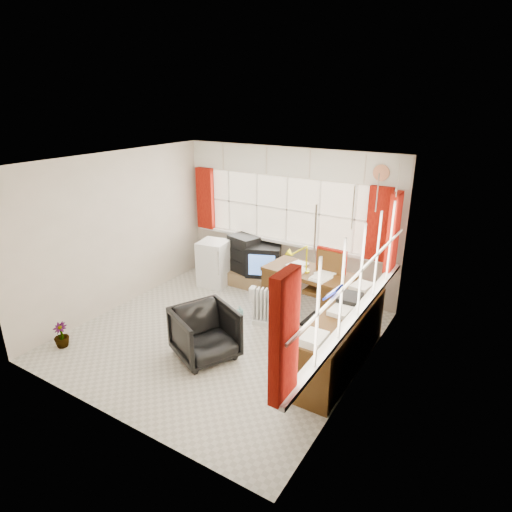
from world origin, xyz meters
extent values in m
plane|color=beige|center=(0.00, 0.00, 0.00)|extent=(4.00, 4.00, 0.00)
plane|color=beige|center=(0.00, 2.00, 1.25)|extent=(4.00, 0.00, 4.00)
plane|color=beige|center=(0.00, -2.00, 1.25)|extent=(4.00, 0.00, 4.00)
plane|color=beige|center=(-2.00, 0.00, 1.25)|extent=(0.00, 4.00, 4.00)
plane|color=beige|center=(2.00, 0.00, 1.25)|extent=(0.00, 4.00, 4.00)
plane|color=white|center=(0.00, 0.00, 2.50)|extent=(4.00, 4.00, 0.00)
plane|color=beige|center=(0.00, 1.98, 1.45)|extent=(3.60, 0.00, 3.60)
cube|color=white|center=(0.00, 1.94, 0.87)|extent=(3.70, 0.12, 0.05)
cube|color=white|center=(-1.20, 1.97, 1.45)|extent=(0.03, 0.02, 1.10)
cube|color=white|center=(-0.60, 1.97, 1.45)|extent=(0.03, 0.02, 1.10)
cube|color=white|center=(0.00, 1.97, 1.45)|extent=(0.03, 0.02, 1.10)
cube|color=white|center=(0.60, 1.97, 1.45)|extent=(0.03, 0.02, 1.10)
cube|color=white|center=(1.20, 1.97, 1.45)|extent=(0.03, 0.02, 1.10)
plane|color=beige|center=(1.98, 0.00, 1.45)|extent=(0.00, 3.60, 3.60)
cube|color=white|center=(1.94, 0.00, 0.87)|extent=(0.12, 3.70, 0.05)
cube|color=white|center=(1.97, -1.20, 1.45)|extent=(0.02, 0.03, 1.10)
cube|color=white|center=(1.97, -0.60, 1.45)|extent=(0.02, 0.03, 1.10)
cube|color=white|center=(1.97, 0.00, 1.45)|extent=(0.02, 0.03, 1.10)
cube|color=white|center=(1.97, 0.60, 1.45)|extent=(0.02, 0.03, 1.10)
cube|color=white|center=(1.97, 1.20, 1.45)|extent=(0.02, 0.03, 1.10)
cube|color=#9B1A08|center=(-1.70, 1.90, 1.46)|extent=(0.35, 0.10, 1.15)
cube|color=#9B1A08|center=(1.60, 1.90, 1.46)|extent=(0.35, 0.10, 1.15)
cube|color=#9B1A08|center=(1.90, 1.60, 1.46)|extent=(0.10, 0.35, 1.15)
cube|color=#9B1A08|center=(1.90, -1.70, 1.46)|extent=(0.10, 0.35, 1.15)
cube|color=silver|center=(0.00, 1.96, 2.25)|extent=(3.95, 0.08, 0.48)
cube|color=silver|center=(1.96, 0.00, 2.25)|extent=(0.08, 3.95, 0.48)
cube|color=#4C2D11|center=(0.81, 1.18, 0.75)|extent=(1.41, 0.81, 0.06)
cube|color=#4C2D11|center=(0.29, 1.24, 0.36)|extent=(0.38, 0.63, 0.72)
cube|color=#4C2D11|center=(1.32, 1.12, 0.36)|extent=(0.38, 0.63, 0.72)
cube|color=white|center=(0.81, 1.18, 0.79)|extent=(0.26, 0.33, 0.02)
cube|color=white|center=(0.81, 1.18, 0.79)|extent=(0.26, 0.33, 0.02)
cube|color=white|center=(0.81, 1.18, 0.80)|extent=(0.26, 0.33, 0.02)
cube|color=white|center=(0.81, 1.18, 0.80)|extent=(0.26, 0.33, 0.02)
cube|color=white|center=(0.81, 1.18, 0.80)|extent=(0.26, 0.33, 0.02)
cylinder|color=yellow|center=(0.80, 1.11, 0.79)|extent=(0.10, 0.10, 0.02)
cylinder|color=yellow|center=(0.80, 1.11, 0.98)|extent=(0.02, 0.02, 0.38)
cone|color=yellow|center=(0.80, 1.11, 1.13)|extent=(0.16, 0.14, 0.15)
cube|color=black|center=(1.10, 1.08, 0.02)|extent=(0.50, 0.50, 0.04)
cylinder|color=silver|center=(1.10, 1.08, 0.28)|extent=(0.06, 0.06, 0.55)
cube|color=#4C2D11|center=(1.10, 1.08, 0.55)|extent=(0.49, 0.47, 0.06)
cube|color=#4C2D11|center=(1.11, 1.31, 0.85)|extent=(0.43, 0.07, 0.53)
cube|color=#9B1A08|center=(1.11, 1.31, 0.87)|extent=(0.47, 0.09, 0.55)
imported|color=black|center=(0.14, -0.55, 0.35)|extent=(1.01, 1.00, 0.70)
cube|color=white|center=(0.39, 0.60, 0.04)|extent=(0.42, 0.24, 0.08)
cube|color=white|center=(0.22, 0.56, 0.34)|extent=(0.05, 0.12, 0.52)
cube|color=white|center=(0.28, 0.58, 0.34)|extent=(0.05, 0.12, 0.52)
cube|color=white|center=(0.33, 0.59, 0.34)|extent=(0.05, 0.12, 0.52)
cube|color=white|center=(0.39, 0.60, 0.34)|extent=(0.05, 0.12, 0.52)
cube|color=white|center=(0.45, 0.61, 0.34)|extent=(0.05, 0.12, 0.52)
cube|color=white|center=(0.51, 0.62, 0.34)|extent=(0.05, 0.12, 0.52)
cube|color=white|center=(0.57, 0.64, 0.34)|extent=(0.05, 0.12, 0.52)
cube|color=#4C2D11|center=(1.73, 0.20, 0.38)|extent=(0.50, 2.00, 0.75)
cube|color=white|center=(1.70, -0.60, 0.80)|extent=(0.24, 0.32, 0.10)
cube|color=white|center=(1.70, 0.20, 0.80)|extent=(0.24, 0.32, 0.10)
cube|color=white|center=(1.70, 1.00, 0.80)|extent=(0.24, 0.32, 0.10)
cube|color=black|center=(1.71, 0.50, 0.81)|extent=(0.29, 0.36, 0.12)
cube|color=#966C4B|center=(-0.55, 1.72, 0.12)|extent=(1.40, 0.50, 0.25)
cube|color=black|center=(-0.35, 1.80, 0.52)|extent=(0.76, 0.73, 0.55)
cube|color=#5386EB|center=(-0.24, 1.54, 0.52)|extent=(0.43, 0.19, 0.37)
cube|color=black|center=(-0.74, 1.74, 0.37)|extent=(0.71, 0.55, 0.23)
cube|color=black|center=(-0.74, 1.74, 0.59)|extent=(0.66, 0.52, 0.22)
cube|color=black|center=(-0.74, 1.74, 0.81)|extent=(0.60, 0.48, 0.21)
cube|color=white|center=(-1.16, 1.39, 0.42)|extent=(0.56, 0.56, 0.84)
cube|color=silver|center=(-0.90, 1.18, 0.54)|extent=(0.02, 0.02, 0.44)
imported|color=white|center=(-0.01, 1.41, 0.15)|extent=(0.17, 0.17, 0.31)
imported|color=#84C5C1|center=(-0.08, 0.61, 0.09)|extent=(0.11, 0.11, 0.18)
imported|color=black|center=(-1.71, -1.40, 0.18)|extent=(0.25, 0.25, 0.36)
camera|label=1|loc=(3.27, -4.37, 3.28)|focal=30.00mm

